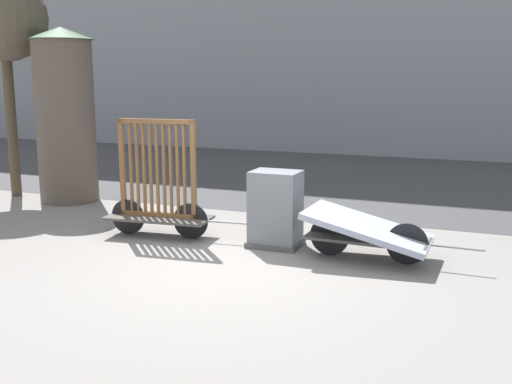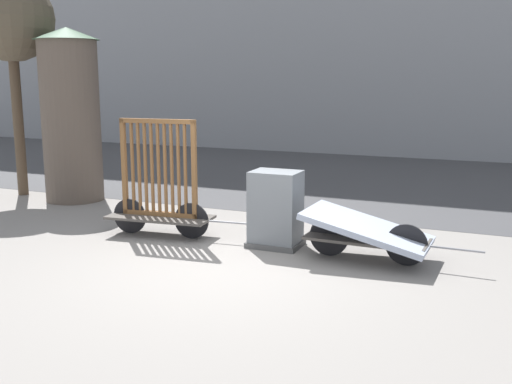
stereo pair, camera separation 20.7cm
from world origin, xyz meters
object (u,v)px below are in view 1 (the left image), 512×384
at_px(bike_cart_with_mattress, 368,231).
at_px(utility_cabinet, 276,212).
at_px(bike_cart_with_bedframe, 159,197).
at_px(advertising_column, 65,115).
at_px(street_tree, 3,20).

bearing_deg(bike_cart_with_mattress, utility_cabinet, 175.01).
distance_m(bike_cart_with_bedframe, advertising_column, 3.75).
bearing_deg(bike_cart_with_bedframe, advertising_column, 145.25).
relative_size(advertising_column, street_tree, 0.76).
bearing_deg(bike_cart_with_mattress, advertising_column, 166.42).
relative_size(bike_cart_with_bedframe, utility_cabinet, 2.10).
height_order(bike_cart_with_mattress, utility_cabinet, utility_cabinet).
bearing_deg(bike_cart_with_bedframe, bike_cart_with_mattress, -5.70).
bearing_deg(bike_cart_with_bedframe, utility_cabinet, -0.83).
distance_m(bike_cart_with_mattress, street_tree, 8.65).
bearing_deg(utility_cabinet, bike_cart_with_bedframe, -175.15).
bearing_deg(bike_cart_with_mattress, street_tree, 169.02).
relative_size(bike_cart_with_bedframe, street_tree, 0.52).
height_order(bike_cart_with_mattress, street_tree, street_tree).
height_order(bike_cart_with_bedframe, bike_cart_with_mattress, bike_cart_with_bedframe).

